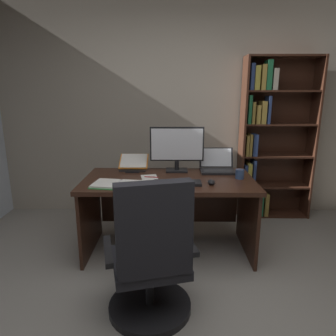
# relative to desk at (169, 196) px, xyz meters

# --- Properties ---
(wall_back) EXTENTS (5.32, 0.12, 2.68)m
(wall_back) POSITION_rel_desk_xyz_m (0.24, 1.05, 0.80)
(wall_back) COLOR #A89E8E
(wall_back) RESTS_ON ground
(desk) EXTENTS (1.61, 0.81, 0.75)m
(desk) POSITION_rel_desk_xyz_m (0.00, 0.00, 0.00)
(desk) COLOR #381E14
(desk) RESTS_ON ground
(bookshelf) EXTENTS (0.88, 0.27, 1.95)m
(bookshelf) POSITION_rel_desk_xyz_m (1.21, 0.84, 0.43)
(bookshelf) COLOR #381E14
(bookshelf) RESTS_ON ground
(office_chair) EXTENTS (0.69, 0.60, 1.03)m
(office_chair) POSITION_rel_desk_xyz_m (-0.11, -1.02, -0.11)
(office_chair) COLOR black
(office_chair) RESTS_ON ground
(monitor) EXTENTS (0.55, 0.16, 0.46)m
(monitor) POSITION_rel_desk_xyz_m (0.08, 0.20, 0.44)
(monitor) COLOR black
(monitor) RESTS_ON desk
(laptop) EXTENTS (0.35, 0.30, 0.23)m
(laptop) POSITION_rel_desk_xyz_m (0.50, 0.20, 0.25)
(laptop) COLOR black
(laptop) RESTS_ON desk
(keyboard) EXTENTS (0.42, 0.15, 0.02)m
(keyboard) POSITION_rel_desk_xyz_m (0.08, -0.25, 0.21)
(keyboard) COLOR black
(keyboard) RESTS_ON desk
(computer_mouse) EXTENTS (0.06, 0.10, 0.04)m
(computer_mouse) POSITION_rel_desk_xyz_m (0.38, -0.25, 0.22)
(computer_mouse) COLOR black
(computer_mouse) RESTS_ON desk
(reading_stand_with_book) EXTENTS (0.30, 0.28, 0.15)m
(reading_stand_with_book) POSITION_rel_desk_xyz_m (-0.37, 0.26, 0.28)
(reading_stand_with_book) COLOR black
(reading_stand_with_book) RESTS_ON desk
(open_binder) EXTENTS (0.47, 0.32, 0.02)m
(open_binder) POSITION_rel_desk_xyz_m (-0.45, -0.30, 0.21)
(open_binder) COLOR green
(open_binder) RESTS_ON desk
(notepad) EXTENTS (0.19, 0.23, 0.01)m
(notepad) POSITION_rel_desk_xyz_m (-0.18, -0.07, 0.21)
(notepad) COLOR white
(notepad) RESTS_ON desk
(pen) EXTENTS (0.14, 0.03, 0.01)m
(pen) POSITION_rel_desk_xyz_m (-0.16, -0.07, 0.22)
(pen) COLOR maroon
(pen) RESTS_ON notepad
(coffee_mug) EXTENTS (0.08, 0.08, 0.09)m
(coffee_mug) POSITION_rel_desk_xyz_m (0.67, -0.07, 0.25)
(coffee_mug) COLOR #334C7A
(coffee_mug) RESTS_ON desk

